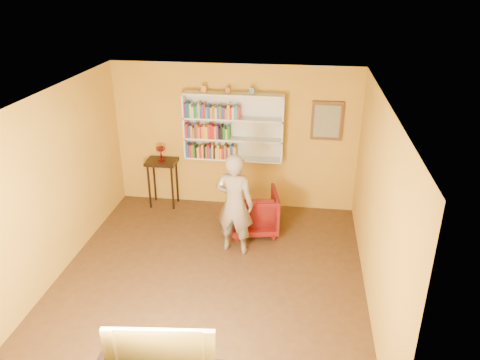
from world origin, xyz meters
name	(u,v)px	position (x,y,z in m)	size (l,w,h in m)	color
room_shell	(208,219)	(0.00, 0.00, 1.02)	(5.30, 5.80, 2.88)	#402814
bookshelf	(234,126)	(0.00, 2.41, 1.59)	(1.80, 0.29, 1.23)	silver
books_row_lower	(211,151)	(-0.41, 2.30, 1.13)	(0.91, 0.19, 0.27)	#1F4091
books_row_middle	(208,131)	(-0.45, 2.30, 1.51)	(0.81, 0.19, 0.27)	#A8191C
books_row_upper	(212,111)	(-0.37, 2.30, 1.89)	(0.99, 0.19, 0.27)	#562165
ornament_left	(204,89)	(-0.51, 2.35, 2.27)	(0.09, 0.09, 0.12)	#B68434
ornament_centre	(228,90)	(-0.09, 2.35, 2.27)	(0.08, 0.08, 0.10)	#AC5239
ornament_right	(252,91)	(0.33, 2.35, 2.27)	(0.08, 0.08, 0.11)	slate
framed_painting	(327,121)	(1.65, 2.46, 1.75)	(0.55, 0.05, 0.70)	#533017
console_table	(162,168)	(-1.35, 2.25, 0.76)	(0.56, 0.43, 0.92)	black
ruby_lustre	(161,150)	(-1.35, 2.25, 1.13)	(0.18, 0.17, 0.29)	maroon
armchair	(253,211)	(0.47, 1.50, 0.38)	(0.80, 0.83, 0.75)	#4D0508
person	(235,204)	(0.25, 0.83, 0.84)	(0.61, 0.40, 1.68)	#736454
game_remote	(222,182)	(0.13, 0.46, 1.38)	(0.04, 0.15, 0.04)	white
television	(162,347)	(0.00, -2.25, 0.83)	(1.07, 0.14, 0.62)	black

